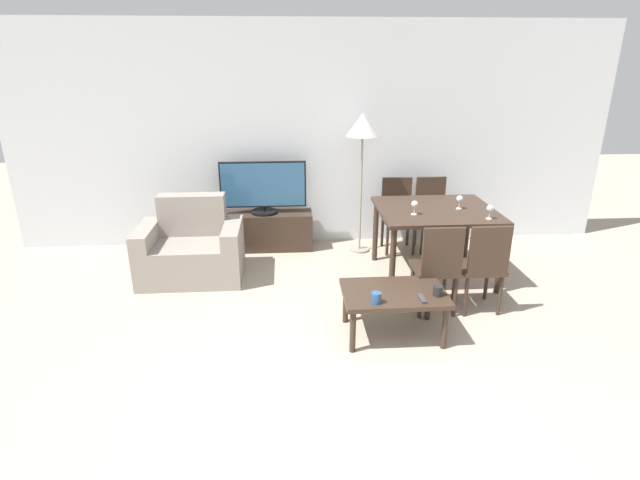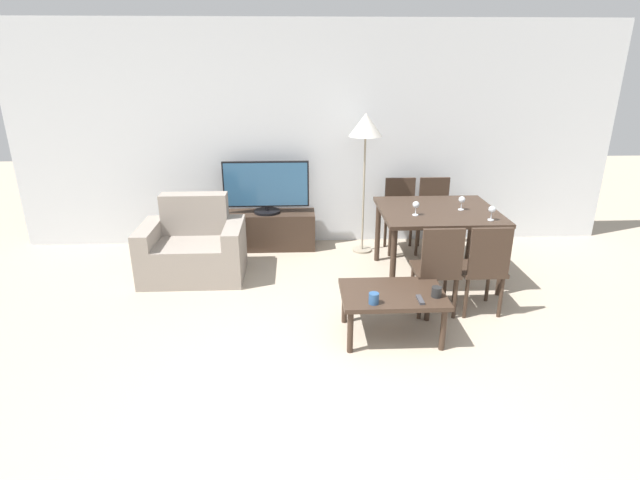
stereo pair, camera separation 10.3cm
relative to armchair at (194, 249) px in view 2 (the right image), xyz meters
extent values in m
plane|color=tan|center=(1.40, -2.44, -0.30)|extent=(18.00, 18.00, 0.00)
cube|color=silver|center=(1.40, 1.07, 1.05)|extent=(7.40, 0.06, 2.70)
cube|color=gray|center=(0.00, -0.04, -0.10)|extent=(0.72, 0.73, 0.42)
cube|color=gray|center=(0.00, 0.23, 0.34)|extent=(0.72, 0.20, 0.45)
cube|color=gray|center=(-0.45, -0.04, -0.01)|extent=(0.18, 0.73, 0.60)
cube|color=gray|center=(0.45, -0.04, -0.01)|extent=(0.18, 0.73, 0.60)
cube|color=#38281E|center=(0.76, 0.81, -0.07)|extent=(1.17, 0.38, 0.46)
cylinder|color=black|center=(0.76, 0.81, 0.17)|extent=(0.32, 0.32, 0.03)
cylinder|color=black|center=(0.76, 0.81, 0.21)|extent=(0.04, 0.04, 0.05)
cube|color=black|center=(0.76, 0.81, 0.52)|extent=(1.04, 0.04, 0.56)
cube|color=#2D5B84|center=(0.76, 0.79, 0.52)|extent=(1.00, 0.01, 0.52)
cube|color=#38281E|center=(1.93, -1.36, 0.09)|extent=(0.87, 0.60, 0.04)
cylinder|color=#38281E|center=(1.55, -1.60, -0.12)|extent=(0.05, 0.05, 0.38)
cylinder|color=#38281E|center=(2.31, -1.60, -0.12)|extent=(0.05, 0.05, 0.38)
cylinder|color=#38281E|center=(1.55, -1.11, -0.12)|extent=(0.05, 0.05, 0.38)
cylinder|color=#38281E|center=(2.31, -1.11, -0.12)|extent=(0.05, 0.05, 0.38)
cube|color=#38281E|center=(2.62, -0.15, 0.44)|extent=(1.22, 1.08, 0.04)
cylinder|color=#38281E|center=(2.07, -0.63, 0.06)|extent=(0.06, 0.06, 0.73)
cylinder|color=#38281E|center=(3.17, -0.63, 0.06)|extent=(0.06, 0.06, 0.73)
cylinder|color=#38281E|center=(2.07, 0.33, 0.06)|extent=(0.06, 0.06, 0.73)
cylinder|color=#38281E|center=(3.17, 0.33, 0.06)|extent=(0.06, 0.06, 0.73)
cube|color=#38281E|center=(2.40, -0.92, 0.12)|extent=(0.40, 0.40, 0.04)
cylinder|color=#38281E|center=(2.24, -0.76, -0.10)|extent=(0.04, 0.04, 0.40)
cylinder|color=#38281E|center=(2.57, -0.76, -0.10)|extent=(0.04, 0.04, 0.40)
cylinder|color=#38281E|center=(2.24, -1.08, -0.10)|extent=(0.04, 0.04, 0.40)
cylinder|color=#38281E|center=(2.57, -1.08, -0.10)|extent=(0.04, 0.04, 0.40)
cube|color=#38281E|center=(2.40, -1.10, 0.36)|extent=(0.37, 0.04, 0.45)
cube|color=#38281E|center=(2.83, 0.62, 0.12)|extent=(0.40, 0.40, 0.04)
cylinder|color=#38281E|center=(2.67, 0.45, -0.10)|extent=(0.04, 0.04, 0.40)
cylinder|color=#38281E|center=(2.99, 0.45, -0.10)|extent=(0.04, 0.04, 0.40)
cylinder|color=#38281E|center=(2.67, 0.78, -0.10)|extent=(0.04, 0.04, 0.40)
cylinder|color=#38281E|center=(2.99, 0.78, -0.10)|extent=(0.04, 0.04, 0.40)
cube|color=#38281E|center=(2.83, 0.80, 0.36)|extent=(0.37, 0.04, 0.45)
cube|color=#38281E|center=(2.83, -0.92, 0.12)|extent=(0.40, 0.40, 0.04)
cylinder|color=#38281E|center=(2.67, -0.76, -0.10)|extent=(0.04, 0.04, 0.40)
cylinder|color=#38281E|center=(2.99, -0.76, -0.10)|extent=(0.04, 0.04, 0.40)
cylinder|color=#38281E|center=(2.67, -1.08, -0.10)|extent=(0.04, 0.04, 0.40)
cylinder|color=#38281E|center=(2.99, -1.08, -0.10)|extent=(0.04, 0.04, 0.40)
cube|color=#38281E|center=(2.83, -1.10, 0.36)|extent=(0.37, 0.04, 0.45)
cube|color=#38281E|center=(2.40, 0.62, 0.12)|extent=(0.40, 0.40, 0.04)
cylinder|color=#38281E|center=(2.24, 0.45, -0.10)|extent=(0.04, 0.04, 0.40)
cylinder|color=#38281E|center=(2.57, 0.45, -0.10)|extent=(0.04, 0.04, 0.40)
cylinder|color=#38281E|center=(2.24, 0.78, -0.10)|extent=(0.04, 0.04, 0.40)
cylinder|color=#38281E|center=(2.57, 0.78, -0.10)|extent=(0.04, 0.04, 0.40)
cube|color=#38281E|center=(2.40, 0.80, 0.36)|extent=(0.37, 0.04, 0.45)
cylinder|color=gray|center=(1.93, 0.65, -0.29)|extent=(0.24, 0.24, 0.02)
cylinder|color=gray|center=(1.93, 0.65, 0.42)|extent=(0.02, 0.02, 1.39)
cone|color=beige|center=(1.93, 0.65, 1.24)|extent=(0.38, 0.38, 0.26)
cube|color=#38383D|center=(2.12, -1.53, 0.12)|extent=(0.04, 0.15, 0.02)
cylinder|color=black|center=(2.27, -1.46, 0.15)|extent=(0.08, 0.08, 0.09)
cylinder|color=navy|center=(1.74, -1.56, 0.16)|extent=(0.08, 0.08, 0.09)
cylinder|color=silver|center=(2.85, -0.18, 0.47)|extent=(0.06, 0.06, 0.01)
cylinder|color=silver|center=(2.85, -0.18, 0.51)|extent=(0.01, 0.01, 0.07)
sphere|color=silver|center=(2.85, -0.18, 0.58)|extent=(0.07, 0.07, 0.07)
cylinder|color=silver|center=(2.33, -0.34, 0.47)|extent=(0.06, 0.06, 0.01)
cylinder|color=silver|center=(2.33, -0.34, 0.51)|extent=(0.01, 0.01, 0.07)
sphere|color=silver|center=(2.33, -0.34, 0.58)|extent=(0.07, 0.07, 0.07)
cylinder|color=silver|center=(3.03, -0.54, 0.47)|extent=(0.06, 0.06, 0.01)
cylinder|color=silver|center=(3.03, -0.54, 0.51)|extent=(0.01, 0.01, 0.07)
sphere|color=silver|center=(3.03, -0.54, 0.58)|extent=(0.07, 0.07, 0.07)
camera|label=1|loc=(1.03, -5.11, 1.99)|focal=28.00mm
camera|label=2|loc=(1.13, -5.11, 1.99)|focal=28.00mm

